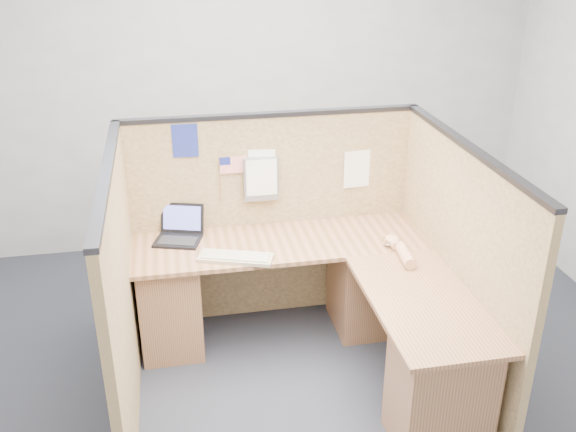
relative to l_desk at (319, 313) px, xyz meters
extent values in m
plane|color=#20232E|center=(-0.18, -0.29, -0.39)|extent=(5.00, 5.00, 0.00)
plane|color=#999B9E|center=(-0.18, 1.96, 1.01)|extent=(5.00, 0.00, 5.00)
cube|color=brown|center=(-0.18, 0.71, 0.36)|extent=(2.05, 0.05, 1.50)
cube|color=#232328|center=(-0.18, 0.71, 1.12)|extent=(2.05, 0.06, 0.03)
cube|color=brown|center=(-1.18, -0.19, 0.36)|extent=(0.05, 1.80, 1.50)
cube|color=#232328|center=(-1.18, -0.19, 1.12)|extent=(0.06, 1.80, 0.03)
cube|color=brown|center=(0.82, -0.19, 0.36)|extent=(0.05, 1.80, 1.50)
cube|color=#232328|center=(0.82, -0.19, 1.12)|extent=(0.06, 1.80, 0.03)
cube|color=brown|center=(-0.18, 0.39, 0.32)|extent=(1.95, 0.60, 0.03)
cube|color=brown|center=(0.49, -0.49, 0.32)|extent=(0.60, 1.15, 0.03)
cube|color=brown|center=(-0.93, 0.39, -0.04)|extent=(0.40, 0.50, 0.70)
cube|color=brown|center=(0.42, 0.39, -0.04)|extent=(0.40, 0.50, 0.70)
cube|color=brown|center=(0.49, -0.81, -0.04)|extent=(0.50, 0.40, 0.70)
cube|color=black|center=(-0.85, 0.52, 0.35)|extent=(0.35, 0.30, 0.02)
cube|color=black|center=(-0.85, 0.65, 0.45)|extent=(0.30, 0.15, 0.20)
cube|color=#444D9D|center=(-0.85, 0.65, 0.45)|extent=(0.26, 0.12, 0.16)
cube|color=tan|center=(-0.50, 0.20, 0.35)|extent=(0.50, 0.30, 0.02)
cube|color=silver|center=(-0.50, 0.20, 0.36)|extent=(0.45, 0.26, 0.01)
ellipsoid|color=#B5B5BA|center=(0.53, 0.19, 0.36)|extent=(0.11, 0.07, 0.05)
ellipsoid|color=tan|center=(0.53, 0.18, 0.39)|extent=(0.09, 0.12, 0.05)
cylinder|color=tan|center=(0.54, 0.13, 0.37)|extent=(0.07, 0.05, 0.07)
cylinder|color=tan|center=(0.55, -0.02, 0.37)|extent=(0.10, 0.28, 0.08)
cube|color=navy|center=(-0.75, 0.68, 0.98)|extent=(0.17, 0.01, 0.22)
cylinder|color=olive|center=(-0.54, 0.67, 0.70)|extent=(0.01, 0.01, 0.32)
cube|color=red|center=(-0.45, 0.67, 0.80)|extent=(0.18, 0.00, 0.12)
cube|color=navy|center=(-0.50, 0.67, 0.83)|extent=(0.07, 0.00, 0.05)
cube|color=slate|center=(-0.26, 0.66, 0.69)|extent=(0.24, 0.05, 0.31)
cube|color=white|center=(-0.26, 0.63, 0.71)|extent=(0.21, 0.01, 0.26)
cube|color=white|center=(-0.27, 0.68, 0.74)|extent=(0.23, 0.03, 0.29)
cube|color=white|center=(0.43, 0.68, 0.70)|extent=(0.21, 0.02, 0.27)
camera|label=1|loc=(-0.85, -3.38, 2.28)|focal=40.00mm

